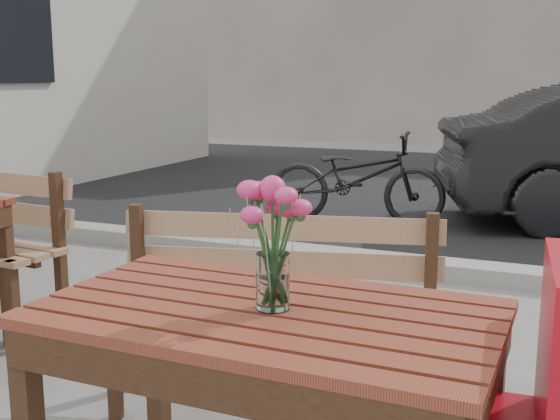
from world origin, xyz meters
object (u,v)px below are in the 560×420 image
at_px(red_chair, 495,412).
at_px(main_vase, 273,227).
at_px(bicycle, 356,178).
at_px(main_table, 266,351).

xyz_separation_m(red_chair, main_vase, (-0.58, -0.04, 0.43)).
height_order(red_chair, bicycle, red_chair).
bearing_deg(red_chair, main_table, -90.63).
relative_size(main_vase, bicycle, 0.22).
relative_size(red_chair, main_vase, 2.66).
xyz_separation_m(red_chair, bicycle, (-1.74, 4.60, -0.12)).
bearing_deg(red_chair, bicycle, -164.16).
bearing_deg(main_table, main_vase, 4.25).
bearing_deg(main_vase, red_chair, 4.31).
bearing_deg(red_chair, main_vase, -90.59).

